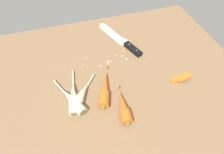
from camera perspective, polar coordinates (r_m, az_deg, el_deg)
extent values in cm
cube|color=brown|center=(85.43, -0.39, -0.51)|extent=(120.00, 90.00, 4.00)
cube|color=silver|center=(105.34, 0.23, 12.95)|extent=(11.15, 20.27, 0.50)
cone|color=silver|center=(112.72, -3.37, 15.69)|extent=(4.76, 4.20, 3.96)
cube|color=silver|center=(98.81, 3.83, 10.51)|extent=(3.46, 2.91, 2.20)
cube|color=black|center=(95.26, 6.35, 8.48)|extent=(6.49, 11.28, 2.20)
sphere|color=silver|center=(96.03, 5.29, 9.87)|extent=(0.50, 0.50, 0.50)
sphere|color=silver|center=(93.09, 7.56, 8.04)|extent=(0.50, 0.50, 0.50)
cylinder|color=#D6601E|center=(74.05, -2.46, -6.82)|extent=(5.97, 7.21, 4.20)
cone|color=#D6601E|center=(78.30, -2.12, -2.25)|extent=(8.56, 15.34, 3.99)
sphere|color=#D6601E|center=(84.78, -1.71, 3.18)|extent=(1.20, 1.20, 1.20)
cylinder|color=#5B7F3D|center=(72.13, -2.65, -9.29)|extent=(1.46, 1.33, 1.20)
cylinder|color=#D6601E|center=(70.42, 4.30, -11.91)|extent=(4.64, 5.20, 4.20)
cone|color=#D6601E|center=(73.15, 3.20, -7.98)|extent=(5.08, 11.90, 3.99)
sphere|color=#D6601E|center=(77.41, 1.86, -3.11)|extent=(1.20, 1.20, 1.20)
cylinder|color=#5B7F3D|center=(69.15, 4.92, -14.07)|extent=(1.29, 1.11, 1.20)
cylinder|color=beige|center=(73.45, -11.52, -9.32)|extent=(4.66, 5.78, 4.00)
cone|color=beige|center=(77.51, -11.69, -4.66)|extent=(5.00, 9.84, 3.80)
cylinder|color=beige|center=(82.83, -11.75, -0.78)|extent=(2.02, 10.20, 0.70)
cylinder|color=#7A6647|center=(72.11, -11.45, -11.13)|extent=(2.82, 0.66, 2.80)
cylinder|color=beige|center=(73.12, -9.98, -9.32)|extent=(5.74, 6.23, 4.00)
cone|color=beige|center=(76.72, -12.97, -5.87)|extent=(7.21, 9.68, 3.80)
cylinder|color=beige|center=(81.56, -15.58, -3.04)|extent=(4.71, 9.02, 0.70)
cylinder|color=#7A6647|center=(71.94, -8.81, -10.64)|extent=(2.66, 1.46, 2.80)
cylinder|color=beige|center=(74.38, -10.72, -7.91)|extent=(5.83, 5.91, 4.00)
cone|color=beige|center=(77.16, -8.70, -4.32)|extent=(7.70, 8.55, 3.80)
cylinder|color=beige|center=(81.09, -6.75, -1.30)|extent=(5.59, 7.22, 0.70)
cylinder|color=#7A6647|center=(73.48, -11.49, -9.27)|extent=(2.43, 1.91, 2.80)
cylinder|color=#D6601E|center=(86.01, 18.26, -1.07)|extent=(3.01, 3.01, 0.70)
cylinder|color=#D6601E|center=(86.36, 18.79, -0.75)|extent=(3.24, 3.18, 1.83)
cylinder|color=#D6601E|center=(86.57, 19.20, -0.49)|extent=(3.15, 3.07, 1.62)
cylinder|color=#D6601E|center=(86.63, 19.99, -0.51)|extent=(3.22, 3.17, 1.85)
cylinder|color=#D6601E|center=(86.99, 20.62, -0.25)|extent=(3.21, 3.17, 1.94)
cylinder|color=#D6601E|center=(87.16, 21.05, -0.05)|extent=(3.29, 3.24, 1.91)
cylinder|color=#D6601E|center=(87.45, 21.48, 0.22)|extent=(3.42, 3.35, 1.68)
cylinder|color=#D6601E|center=(87.99, 22.18, 0.55)|extent=(3.14, 3.09, 1.91)
sphere|color=silver|center=(89.15, -8.89, 3.70)|extent=(0.48, 0.48, 0.48)
sphere|color=silver|center=(92.57, 3.10, 6.54)|extent=(0.52, 0.52, 0.52)
sphere|color=silver|center=(95.26, 6.35, 7.79)|extent=(0.51, 0.51, 0.51)
sphere|color=silver|center=(92.16, -7.76, 5.80)|extent=(0.49, 0.49, 0.49)
sphere|color=silver|center=(87.81, -3.52, 3.53)|extent=(0.67, 0.67, 0.67)
sphere|color=silver|center=(92.77, 1.12, 6.76)|extent=(0.59, 0.59, 0.59)
sphere|color=silver|center=(89.69, -1.25, 4.91)|extent=(0.71, 0.71, 0.71)
sphere|color=silver|center=(95.00, 3.67, 7.90)|extent=(0.54, 0.54, 0.54)
sphere|color=silver|center=(96.39, 3.56, 8.63)|extent=(0.48, 0.48, 0.48)
sphere|color=silver|center=(90.96, 4.49, 5.59)|extent=(0.82, 0.82, 0.82)
sphere|color=silver|center=(88.82, -1.21, 4.40)|extent=(0.84, 0.84, 0.84)
sphere|color=silver|center=(89.81, -0.49, 4.97)|extent=(0.64, 0.64, 0.64)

